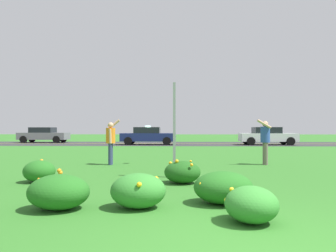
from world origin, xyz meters
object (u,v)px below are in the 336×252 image
object	(u,v)px
frisbee_pale_blue	(148,127)
car_navy_center_left	(148,136)
sign_post_near_path	(174,130)
person_catcher_blue_shirt	(265,138)
person_thrower_orange_shirt	(111,139)
car_white_center_right	(267,136)
car_gray_leftmost	(44,135)

from	to	relation	value
frisbee_pale_blue	car_navy_center_left	world-z (taller)	frisbee_pale_blue
sign_post_near_path	person_catcher_blue_shirt	bearing A→B (deg)	44.62
person_thrower_orange_shirt	person_catcher_blue_shirt	world-z (taller)	person_thrower_orange_shirt
person_thrower_orange_shirt	car_white_center_right	bearing A→B (deg)	57.10
car_white_center_right	sign_post_near_path	bearing A→B (deg)	-112.08
person_thrower_orange_shirt	frisbee_pale_blue	bearing A→B (deg)	11.85
car_navy_center_left	person_catcher_blue_shirt	bearing A→B (deg)	-68.90
frisbee_pale_blue	car_navy_center_left	size ratio (longest dim) A/B	0.05
sign_post_near_path	car_white_center_right	bearing A→B (deg)	67.92
sign_post_near_path	person_catcher_blue_shirt	world-z (taller)	sign_post_near_path
person_thrower_orange_shirt	car_white_center_right	world-z (taller)	person_thrower_orange_shirt
person_catcher_blue_shirt	car_gray_leftmost	bearing A→B (deg)	130.88
car_gray_leftmost	car_navy_center_left	world-z (taller)	same
frisbee_pale_blue	person_thrower_orange_shirt	bearing A→B (deg)	-168.15
sign_post_near_path	car_white_center_right	world-z (taller)	sign_post_near_path
person_thrower_orange_shirt	frisbee_pale_blue	distance (m)	1.45
sign_post_near_path	car_gray_leftmost	size ratio (longest dim) A/B	0.57
car_navy_center_left	person_thrower_orange_shirt	bearing A→B (deg)	-89.82
car_white_center_right	person_thrower_orange_shirt	bearing A→B (deg)	-122.90
car_gray_leftmost	car_navy_center_left	bearing A→B (deg)	-19.78
person_catcher_blue_shirt	frisbee_pale_blue	distance (m)	4.36
sign_post_near_path	car_navy_center_left	distance (m)	18.25
sign_post_near_path	person_catcher_blue_shirt	size ratio (longest dim) A/B	1.54
frisbee_pale_blue	car_navy_center_left	bearing A→B (deg)	95.39
frisbee_pale_blue	car_gray_leftmost	bearing A→B (deg)	122.41
person_catcher_blue_shirt	car_navy_center_left	size ratio (longest dim) A/B	0.37
person_catcher_blue_shirt	car_white_center_right	world-z (taller)	person_catcher_blue_shirt
car_gray_leftmost	car_navy_center_left	xyz separation A→B (m)	(10.33, -3.71, 0.00)
frisbee_pale_blue	car_navy_center_left	distance (m)	14.83
car_gray_leftmost	person_thrower_orange_shirt	bearing A→B (deg)	-61.03
person_catcher_blue_shirt	frisbee_pale_blue	world-z (taller)	person_catcher_blue_shirt
sign_post_near_path	person_thrower_orange_shirt	xyz separation A→B (m)	(-2.39, 3.05, -0.36)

